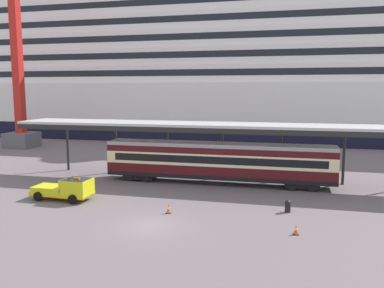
# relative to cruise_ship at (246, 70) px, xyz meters

# --- Properties ---
(ground_plane) EXTENTS (400.00, 400.00, 0.00)m
(ground_plane) POSITION_rel_cruise_ship_xyz_m (-0.75, -53.16, -13.13)
(ground_plane) COLOR #685D62
(cruise_ship) EXTENTS (147.82, 22.43, 39.55)m
(cruise_ship) POSITION_rel_cruise_ship_xyz_m (0.00, 0.00, 0.00)
(cruise_ship) COLOR black
(cruise_ship) RESTS_ON ground
(platform_canopy) EXTENTS (42.50, 5.03, 6.01)m
(platform_canopy) POSITION_rel_cruise_ship_xyz_m (1.63, -39.25, -7.43)
(platform_canopy) COLOR #BCBCBC
(platform_canopy) RESTS_ON ground
(train_carriage) EXTENTS (22.61, 2.81, 4.11)m
(train_carriage) POSITION_rel_cruise_ship_xyz_m (1.63, -39.70, -10.83)
(train_carriage) COLOR black
(train_carriage) RESTS_ON ground
(service_truck) EXTENTS (5.27, 2.40, 2.02)m
(service_truck) POSITION_rel_cruise_ship_xyz_m (-9.81, -48.60, -12.14)
(service_truck) COLOR yellow
(service_truck) RESTS_ON ground
(traffic_cone_near) EXTENTS (0.36, 0.36, 0.65)m
(traffic_cone_near) POSITION_rel_cruise_ship_xyz_m (9.06, -52.46, -12.81)
(traffic_cone_near) COLOR black
(traffic_cone_near) RESTS_ON ground
(traffic_cone_mid) EXTENTS (0.36, 0.36, 0.73)m
(traffic_cone_mid) POSITION_rel_cruise_ship_xyz_m (-0.33, -50.13, -12.77)
(traffic_cone_mid) COLOR black
(traffic_cone_mid) RESTS_ON ground
(dockside_crane) EXTENTS (17.14, 4.40, 58.71)m
(dockside_crane) POSITION_rel_cruise_ship_xyz_m (-33.16, -22.12, 5.95)
(dockside_crane) COLOR #595960
(dockside_crane) RESTS_ON ground
(quay_bollard) EXTENTS (0.48, 0.48, 0.96)m
(quay_bollard) POSITION_rel_cruise_ship_xyz_m (8.50, -47.69, -12.62)
(quay_bollard) COLOR black
(quay_bollard) RESTS_ON ground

